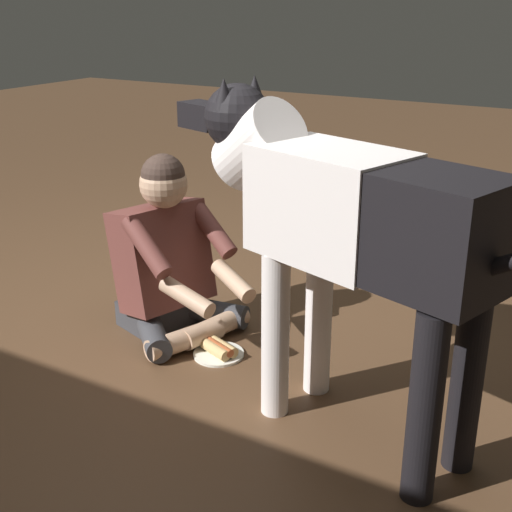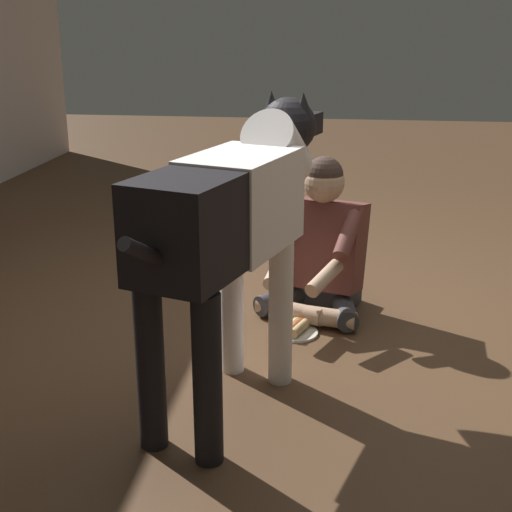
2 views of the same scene
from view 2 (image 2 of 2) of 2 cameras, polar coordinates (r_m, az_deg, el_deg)
The scene contains 4 objects.
ground_plane at distance 3.71m, azimuth 4.68°, elevation -4.79°, with size 15.43×15.43×0.00m, color brown.
person_sitting_on_floor at distance 3.66m, azimuth 5.34°, elevation 0.54°, with size 0.71×0.59×0.83m.
large_dog at distance 2.65m, azimuth -1.74°, elevation 3.39°, with size 1.49×0.61×1.19m.
hot_dog_on_plate at distance 3.48m, azimuth 3.26°, elevation -5.95°, with size 0.22×0.22×0.06m.
Camera 2 is at (-3.40, -0.14, 1.48)m, focal length 49.05 mm.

